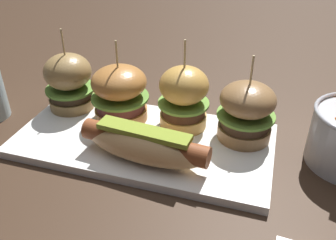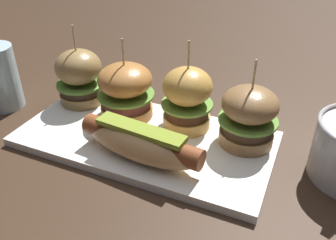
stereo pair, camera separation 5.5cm
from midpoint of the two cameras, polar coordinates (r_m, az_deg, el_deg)
name	(u,v)px [view 2 (the right image)]	position (r m, az deg, el deg)	size (l,w,h in m)	color
ground_plane	(145,142)	(0.59, -0.96, -3.63)	(3.00, 3.00, 0.00)	#382619
platter_main	(145,139)	(0.59, -0.97, -3.08)	(0.41, 0.20, 0.01)	white
hot_dog	(141,143)	(0.52, -1.29, -3.68)	(0.20, 0.07, 0.05)	tan
slider_far_left	(80,76)	(0.67, -11.53, 6.75)	(0.09, 0.09, 0.15)	olive
slider_center_left	(126,90)	(0.62, -4.17, 4.61)	(0.10, 0.10, 0.14)	#B07136
slider_center_right	(187,98)	(0.59, 5.75, 3.41)	(0.08, 0.08, 0.15)	gold
slider_far_right	(249,116)	(0.57, 15.35, 0.54)	(0.09, 0.09, 0.14)	olive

